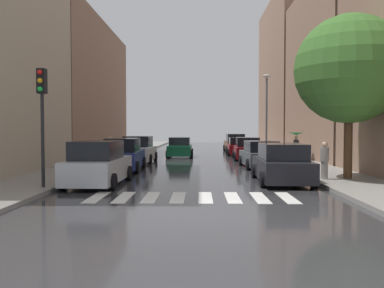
{
  "coord_description": "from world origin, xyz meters",
  "views": [
    {
      "loc": [
        0.25,
        -9.96,
        2.25
      ],
      "look_at": [
        -0.37,
        23.31,
        1.03
      ],
      "focal_mm": 37.09,
      "sensor_mm": 36.0,
      "label": 1
    }
  ],
  "objects_px": {
    "parked_car_right_second": "(260,155)",
    "pedestrian_foreground": "(325,160)",
    "lamp_post_right": "(267,109)",
    "pedestrian_by_kerb": "(296,140)",
    "parked_car_right_fourth": "(239,147)",
    "street_tree_right": "(349,70)",
    "parked_car_left_third": "(139,150)",
    "parked_car_left_nearest": "(98,165)",
    "parked_car_left_second": "(124,156)",
    "parked_car_right_nearest": "(282,164)",
    "pedestrian_near_tree": "(110,148)",
    "car_midroad": "(180,148)",
    "parked_car_right_third": "(247,149)",
    "traffic_light_left_corner": "(42,101)",
    "parked_car_right_fifth": "(235,143)"
  },
  "relations": [
    {
      "from": "parked_car_right_second",
      "to": "pedestrian_foreground",
      "type": "bearing_deg",
      "value": -167.23
    },
    {
      "from": "pedestrian_foreground",
      "to": "lamp_post_right",
      "type": "relative_size",
      "value": 0.25
    },
    {
      "from": "pedestrian_by_kerb",
      "to": "lamp_post_right",
      "type": "height_order",
      "value": "lamp_post_right"
    },
    {
      "from": "parked_car_right_fourth",
      "to": "street_tree_right",
      "type": "distance_m",
      "value": 18.31
    },
    {
      "from": "parked_car_left_third",
      "to": "lamp_post_right",
      "type": "distance_m",
      "value": 10.86
    },
    {
      "from": "parked_car_left_nearest",
      "to": "parked_car_left_second",
      "type": "relative_size",
      "value": 0.99
    },
    {
      "from": "lamp_post_right",
      "to": "parked_car_right_second",
      "type": "bearing_deg",
      "value": -101.86
    },
    {
      "from": "parked_car_right_nearest",
      "to": "lamp_post_right",
      "type": "relative_size",
      "value": 0.75
    },
    {
      "from": "parked_car_left_third",
      "to": "pedestrian_foreground",
      "type": "height_order",
      "value": "parked_car_left_third"
    },
    {
      "from": "parked_car_left_nearest",
      "to": "pedestrian_foreground",
      "type": "distance_m",
      "value": 9.45
    },
    {
      "from": "pedestrian_near_tree",
      "to": "car_midroad",
      "type": "bearing_deg",
      "value": -13.48
    },
    {
      "from": "parked_car_right_third",
      "to": "pedestrian_by_kerb",
      "type": "bearing_deg",
      "value": -125.79
    },
    {
      "from": "street_tree_right",
      "to": "traffic_light_left_corner",
      "type": "distance_m",
      "value": 12.54
    },
    {
      "from": "parked_car_left_nearest",
      "to": "pedestrian_foreground",
      "type": "xyz_separation_m",
      "value": [
        9.4,
        0.94,
        0.14
      ]
    },
    {
      "from": "parked_car_right_nearest",
      "to": "pedestrian_foreground",
      "type": "relative_size",
      "value": 3.03
    },
    {
      "from": "parked_car_left_nearest",
      "to": "parked_car_left_second",
      "type": "xyz_separation_m",
      "value": [
        -0.06,
        5.66,
        -0.01
      ]
    },
    {
      "from": "parked_car_left_nearest",
      "to": "parked_car_left_third",
      "type": "relative_size",
      "value": 1.09
    },
    {
      "from": "parked_car_right_fifth",
      "to": "car_midroad",
      "type": "relative_size",
      "value": 1.04
    },
    {
      "from": "parked_car_right_second",
      "to": "parked_car_right_fifth",
      "type": "xyz_separation_m",
      "value": [
        0.03,
        16.99,
        0.09
      ]
    },
    {
      "from": "lamp_post_right",
      "to": "parked_car_left_second",
      "type": "bearing_deg",
      "value": -133.88
    },
    {
      "from": "parked_car_right_nearest",
      "to": "pedestrian_foreground",
      "type": "height_order",
      "value": "pedestrian_foreground"
    },
    {
      "from": "car_midroad",
      "to": "pedestrian_foreground",
      "type": "distance_m",
      "value": 16.86
    },
    {
      "from": "parked_car_right_second",
      "to": "parked_car_right_fifth",
      "type": "bearing_deg",
      "value": -2.4
    },
    {
      "from": "parked_car_left_nearest",
      "to": "parked_car_right_third",
      "type": "relative_size",
      "value": 0.94
    },
    {
      "from": "car_midroad",
      "to": "street_tree_right",
      "type": "xyz_separation_m",
      "value": [
        7.98,
        -15.06,
        4.05
      ]
    },
    {
      "from": "parked_car_left_second",
      "to": "pedestrian_near_tree",
      "type": "relative_size",
      "value": 2.84
    },
    {
      "from": "parked_car_right_second",
      "to": "parked_car_left_second",
      "type": "bearing_deg",
      "value": 99.85
    },
    {
      "from": "pedestrian_foreground",
      "to": "parked_car_left_second",
      "type": "bearing_deg",
      "value": 11.73
    },
    {
      "from": "parked_car_left_nearest",
      "to": "parked_car_left_third",
      "type": "distance_m",
      "value": 11.07
    },
    {
      "from": "parked_car_right_nearest",
      "to": "pedestrian_by_kerb",
      "type": "relative_size",
      "value": 2.53
    },
    {
      "from": "parked_car_left_third",
      "to": "parked_car_right_second",
      "type": "distance_m",
      "value": 8.59
    },
    {
      "from": "pedestrian_foreground",
      "to": "pedestrian_by_kerb",
      "type": "distance_m",
      "value": 10.37
    },
    {
      "from": "parked_car_left_second",
      "to": "parked_car_right_third",
      "type": "distance_m",
      "value": 11.06
    },
    {
      "from": "car_midroad",
      "to": "traffic_light_left_corner",
      "type": "height_order",
      "value": "traffic_light_left_corner"
    },
    {
      "from": "parked_car_left_third",
      "to": "pedestrian_by_kerb",
      "type": "height_order",
      "value": "pedestrian_by_kerb"
    },
    {
      "from": "traffic_light_left_corner",
      "to": "street_tree_right",
      "type": "bearing_deg",
      "value": 13.43
    },
    {
      "from": "parked_car_left_second",
      "to": "pedestrian_foreground",
      "type": "bearing_deg",
      "value": -117.89
    },
    {
      "from": "parked_car_left_third",
      "to": "street_tree_right",
      "type": "xyz_separation_m",
      "value": [
        10.55,
        -9.8,
        3.98
      ]
    },
    {
      "from": "car_midroad",
      "to": "pedestrian_near_tree",
      "type": "bearing_deg",
      "value": 133.49
    },
    {
      "from": "traffic_light_left_corner",
      "to": "parked_car_left_third",
      "type": "bearing_deg",
      "value": 83.01
    },
    {
      "from": "parked_car_right_third",
      "to": "pedestrian_near_tree",
      "type": "distance_m",
      "value": 9.98
    },
    {
      "from": "parked_car_right_fourth",
      "to": "pedestrian_foreground",
      "type": "height_order",
      "value": "pedestrian_foreground"
    },
    {
      "from": "parked_car_right_fourth",
      "to": "traffic_light_left_corner",
      "type": "xyz_separation_m",
      "value": [
        -9.16,
        -20.5,
        2.55
      ]
    },
    {
      "from": "parked_car_left_third",
      "to": "pedestrian_near_tree",
      "type": "xyz_separation_m",
      "value": [
        -2.14,
        0.82,
        0.14
      ]
    },
    {
      "from": "parked_car_left_second",
      "to": "parked_car_right_third",
      "type": "height_order",
      "value": "parked_car_left_second"
    },
    {
      "from": "parked_car_left_nearest",
      "to": "parked_car_right_nearest",
      "type": "bearing_deg",
      "value": -82.01
    },
    {
      "from": "pedestrian_foreground",
      "to": "pedestrian_by_kerb",
      "type": "bearing_deg",
      "value": -58.95
    },
    {
      "from": "traffic_light_left_corner",
      "to": "parked_car_right_third",
      "type": "bearing_deg",
      "value": 58.73
    },
    {
      "from": "car_midroad",
      "to": "traffic_light_left_corner",
      "type": "xyz_separation_m",
      "value": [
        -4.13,
        -17.95,
        2.52
      ]
    },
    {
      "from": "parked_car_right_nearest",
      "to": "traffic_light_left_corner",
      "type": "xyz_separation_m",
      "value": [
        -9.19,
        -2.52,
        2.51
      ]
    }
  ]
}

